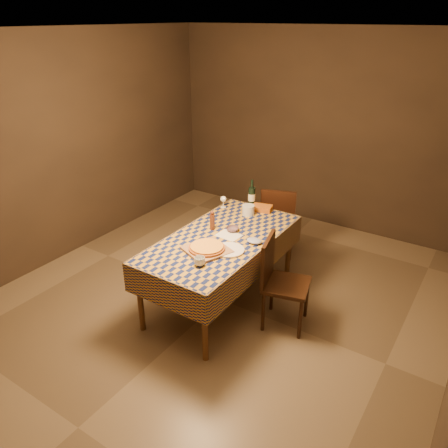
# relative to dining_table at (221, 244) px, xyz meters

# --- Properties ---
(room) EXTENTS (5.00, 5.10, 2.70)m
(room) POSITION_rel_dining_table_xyz_m (0.00, 0.00, 0.66)
(room) COLOR brown
(room) RESTS_ON ground
(dining_table) EXTENTS (0.94, 1.84, 0.77)m
(dining_table) POSITION_rel_dining_table_xyz_m (0.00, 0.00, 0.00)
(dining_table) COLOR brown
(dining_table) RESTS_ON ground
(cutting_board) EXTENTS (0.50, 0.50, 0.02)m
(cutting_board) POSITION_rel_dining_table_xyz_m (0.04, -0.31, 0.09)
(cutting_board) COLOR #986C47
(cutting_board) RESTS_ON dining_table
(pizza) EXTENTS (0.41, 0.41, 0.03)m
(pizza) POSITION_rel_dining_table_xyz_m (0.04, -0.31, 0.12)
(pizza) COLOR #9B4B19
(pizza) RESTS_ON cutting_board
(pepper_mill) EXTENTS (0.06, 0.06, 0.21)m
(pepper_mill) POSITION_rel_dining_table_xyz_m (-0.18, 0.10, 0.17)
(pepper_mill) COLOR #4D2312
(pepper_mill) RESTS_ON dining_table
(bowl) EXTENTS (0.17, 0.17, 0.04)m
(bowl) POSITION_rel_dining_table_xyz_m (0.02, 0.18, 0.10)
(bowl) COLOR #5B424D
(bowl) RESTS_ON dining_table
(wine_glass) EXTENTS (0.07, 0.07, 0.14)m
(wine_glass) POSITION_rel_dining_table_xyz_m (-0.40, 0.65, 0.18)
(wine_glass) COLOR white
(wine_glass) RESTS_ON dining_table
(wine_bottle) EXTENTS (0.10, 0.10, 0.33)m
(wine_bottle) POSITION_rel_dining_table_xyz_m (-0.14, 0.86, 0.20)
(wine_bottle) COLOR black
(wine_bottle) RESTS_ON dining_table
(deli_tub) EXTENTS (0.16, 0.16, 0.11)m
(deli_tub) POSITION_rel_dining_table_xyz_m (-0.05, 0.63, 0.13)
(deli_tub) COLOR silver
(deli_tub) RESTS_ON dining_table
(takeout_container) EXTENTS (0.25, 0.20, 0.06)m
(takeout_container) POSITION_rel_dining_table_xyz_m (0.01, 0.82, 0.10)
(takeout_container) COLOR #B05917
(takeout_container) RESTS_ON dining_table
(white_plate) EXTENTS (0.30, 0.30, 0.02)m
(white_plate) POSITION_rel_dining_table_xyz_m (0.21, -0.19, 0.08)
(white_plate) COLOR white
(white_plate) RESTS_ON dining_table
(tumbler) EXTENTS (0.11, 0.11, 0.08)m
(tumbler) POSITION_rel_dining_table_xyz_m (0.14, -0.56, 0.12)
(tumbler) COLOR white
(tumbler) RESTS_ON dining_table
(flour_patch) EXTENTS (0.25, 0.20, 0.00)m
(flour_patch) POSITION_rel_dining_table_xyz_m (0.04, 0.08, 0.08)
(flour_patch) COLOR silver
(flour_patch) RESTS_ON dining_table
(flour_bag) EXTENTS (0.17, 0.13, 0.05)m
(flour_bag) POSITION_rel_dining_table_xyz_m (0.34, 0.08, 0.10)
(flour_bag) COLOR #969BC0
(flour_bag) RESTS_ON dining_table
(chair_far) EXTENTS (0.54, 0.55, 0.93)m
(chair_far) POSITION_rel_dining_table_xyz_m (0.04, 1.22, -0.17)
(chair_far) COLOR black
(chair_far) RESTS_ON ground
(chair_right) EXTENTS (0.52, 0.51, 0.93)m
(chair_right) POSITION_rel_dining_table_xyz_m (0.66, 0.00, -0.17)
(chair_right) COLOR black
(chair_right) RESTS_ON ground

